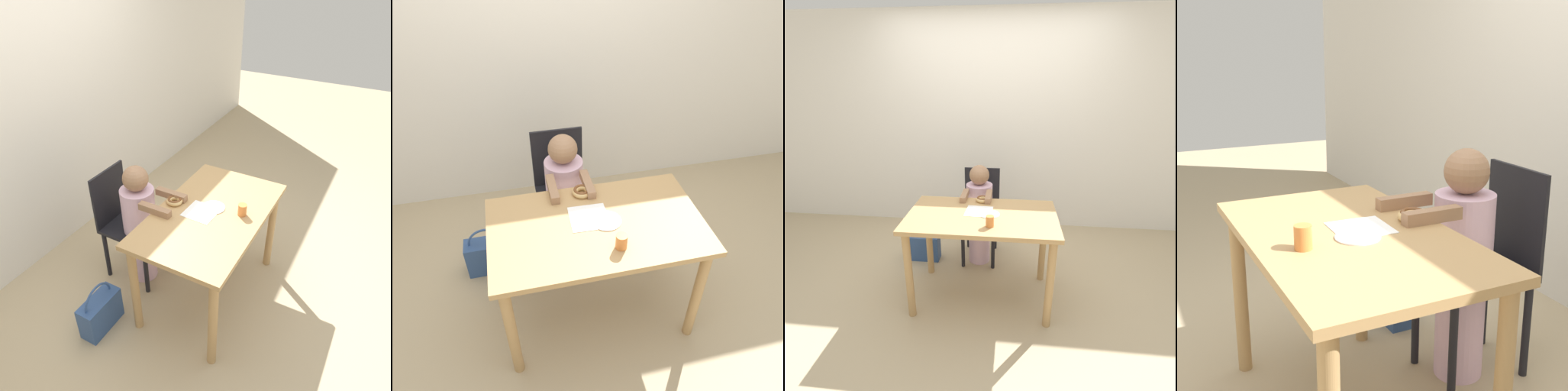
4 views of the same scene
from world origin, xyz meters
The scene contains 10 objects.
ground_plane centered at (0.00, 0.00, 0.00)m, with size 12.00×12.00×0.00m, color tan.
wall_back centered at (0.00, 1.50, 1.25)m, with size 8.00×0.05×2.50m.
dining_table centered at (0.00, 0.00, 0.66)m, with size 1.18×0.71×0.78m.
chair centered at (-0.08, 0.69, 0.48)m, with size 0.36×0.45×0.92m.
child_figure centered at (-0.08, 0.56, 0.52)m, with size 0.27×0.48×1.03m.
donut centered at (-0.02, 0.28, 0.80)m, with size 0.12×0.12×0.04m.
napkin centered at (-0.03, 0.06, 0.78)m, with size 0.22×0.22×0.00m.
handbag centered at (-0.66, 0.52, 0.15)m, with size 0.32×0.14×0.40m.
cup centered at (0.08, -0.20, 0.82)m, with size 0.06×0.06×0.08m.
plate centered at (0.06, 0.01, 0.78)m, with size 0.16×0.16×0.01m.
Camera 2 is at (-0.40, -1.48, 2.19)m, focal length 35.00 mm.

